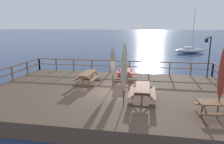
% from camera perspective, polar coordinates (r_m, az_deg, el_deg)
% --- Properties ---
extents(ground_plane, '(600.00, 600.00, 0.00)m').
position_cam_1_polar(ground_plane, '(12.76, -0.56, -8.56)').
color(ground_plane, navy).
extents(wooden_deck, '(15.29, 9.89, 0.78)m').
position_cam_1_polar(wooden_deck, '(12.62, -0.56, -6.91)').
color(wooden_deck, brown).
rests_on(wooden_deck, ground).
extents(railing_waterside_far, '(15.09, 0.10, 1.09)m').
position_cam_1_polar(railing_waterside_far, '(16.91, 2.28, 2.21)').
color(railing_waterside_far, brown).
rests_on(railing_waterside_far, wooden_deck).
extents(railing_side_left, '(0.10, 9.69, 1.09)m').
position_cam_1_polar(railing_side_left, '(15.44, -29.13, -0.48)').
color(railing_side_left, brown).
rests_on(railing_side_left, wooden_deck).
extents(picnic_table_back_left, '(1.57, 2.22, 0.78)m').
position_cam_1_polar(picnic_table_back_left, '(13.97, -7.05, -0.95)').
color(picnic_table_back_left, brown).
rests_on(picnic_table_back_left, wooden_deck).
extents(picnic_table_mid_centre, '(1.56, 2.15, 0.78)m').
position_cam_1_polar(picnic_table_mid_centre, '(14.93, 3.87, 0.02)').
color(picnic_table_mid_centre, maroon).
rests_on(picnic_table_mid_centre, wooden_deck).
extents(picnic_table_mid_right, '(1.42, 2.20, 0.78)m').
position_cam_1_polar(picnic_table_mid_right, '(10.83, 8.82, -5.16)').
color(picnic_table_mid_right, brown).
rests_on(picnic_table_mid_right, wooden_deck).
extents(picnic_table_front_right, '(1.92, 1.51, 0.78)m').
position_cam_1_polar(picnic_table_front_right, '(9.78, 28.93, -8.78)').
color(picnic_table_front_right, brown).
rests_on(picnic_table_front_right, wooden_deck).
extents(patio_umbrella_tall_back_right, '(0.32, 0.32, 2.59)m').
position_cam_1_polar(patio_umbrella_tall_back_right, '(12.80, 0.21, 2.81)').
color(patio_umbrella_tall_back_right, '#4C3828').
rests_on(patio_umbrella_tall_back_right, wooden_deck).
extents(patio_umbrella_short_mid, '(0.32, 0.32, 2.68)m').
position_cam_1_polar(patio_umbrella_short_mid, '(14.67, 3.74, 4.34)').
color(patio_umbrella_short_mid, '#4C3828').
rests_on(patio_umbrella_short_mid, wooden_deck).
extents(patio_umbrella_tall_front, '(0.32, 0.32, 2.94)m').
position_cam_1_polar(patio_umbrella_tall_front, '(9.51, 3.49, 0.56)').
color(patio_umbrella_tall_front, '#4C3828').
rests_on(patio_umbrella_tall_front, wooden_deck).
extents(patio_umbrella_short_back, '(0.32, 0.32, 3.23)m').
position_cam_1_polar(patio_umbrella_short_back, '(9.39, 29.43, -0.12)').
color(patio_umbrella_short_back, '#4C3828').
rests_on(patio_umbrella_short_back, wooden_deck).
extents(lamp_post_hooked, '(0.56, 0.51, 3.20)m').
position_cam_1_polar(lamp_post_hooked, '(16.58, 26.12, 5.47)').
color(lamp_post_hooked, black).
rests_on(lamp_post_hooked, wooden_deck).
extents(sailboat_distant, '(6.18, 3.87, 7.72)m').
position_cam_1_polar(sailboat_distant, '(38.53, 21.69, 5.90)').
color(sailboat_distant, silver).
rests_on(sailboat_distant, ground).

